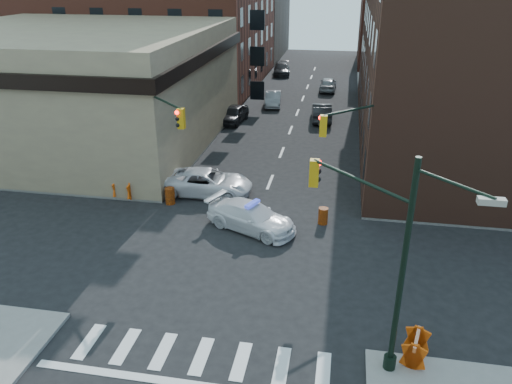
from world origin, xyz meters
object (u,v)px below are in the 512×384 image
at_px(pedestrian_a, 169,165).
at_px(barrel_road, 323,216).
at_px(pickup, 207,182).
at_px(parked_car_wfar, 273,99).
at_px(parked_car_wnear, 234,114).
at_px(pedestrian_b, 89,181).
at_px(barrel_bank, 170,196).
at_px(barricade_se_a, 415,348).
at_px(barricade_nw_a, 167,179).
at_px(police_car, 251,217).
at_px(parked_car_enear, 322,112).

relative_size(pedestrian_a, barrel_road, 1.98).
relative_size(pickup, parked_car_wfar, 1.30).
height_order(parked_car_wnear, parked_car_wfar, parked_car_wnear).
bearing_deg(pedestrian_b, parked_car_wnear, 81.58).
bearing_deg(barrel_road, pickup, 159.83).
relative_size(barrel_bank, barricade_se_a, 0.76).
xyz_separation_m(pedestrian_a, barricade_nw_a, (0.24, -1.16, -0.52)).
height_order(police_car, pedestrian_b, pedestrian_b).
bearing_deg(parked_car_wnear, barricade_se_a, -59.24).
xyz_separation_m(pickup, barricade_se_a, (11.39, -13.09, -0.14)).
bearing_deg(parked_car_wfar, barricade_nw_a, -105.70).
bearing_deg(barricade_se_a, barrel_road, 34.37).
bearing_deg(barrel_bank, parked_car_wfar, 83.70).
relative_size(pedestrian_a, pedestrian_b, 1.22).
height_order(pickup, barrel_road, pickup).
height_order(barrel_bank, barricade_nw_a, barrel_bank).
bearing_deg(parked_car_enear, pedestrian_b, 50.02).
relative_size(parked_car_wnear, parked_car_wfar, 1.03).
distance_m(pedestrian_b, barricade_nw_a, 4.92).
bearing_deg(pedestrian_a, parked_car_enear, 56.07).
height_order(pickup, parked_car_enear, parked_car_enear).
height_order(pedestrian_b, barricade_nw_a, pedestrian_b).
xyz_separation_m(parked_car_wnear, barrel_bank, (0.00, -17.91, -0.27)).
height_order(parked_car_wfar, pedestrian_a, pedestrian_a).
distance_m(parked_car_wnear, barricade_se_a, 32.06).
distance_m(police_car, barrel_road, 4.09).
distance_m(pedestrian_b, barricade_se_a, 22.06).
bearing_deg(barricade_se_a, pedestrian_b, 71.73).
xyz_separation_m(police_car, parked_car_enear, (2.52, 22.33, 0.06)).
bearing_deg(police_car, barrel_road, -46.73).
relative_size(parked_car_wfar, barricade_nw_a, 3.89).
xyz_separation_m(parked_car_wfar, pedestrian_a, (-3.96, -21.05, 0.36)).
distance_m(parked_car_wfar, barricade_se_a, 37.41).
xyz_separation_m(pickup, pedestrian_a, (-3.07, 1.77, 0.29)).
bearing_deg(parked_car_wnear, barricade_nw_a, -87.27).
distance_m(pickup, pedestrian_b, 7.44).
bearing_deg(barricade_nw_a, barrel_bank, -62.39).
bearing_deg(parked_car_enear, parked_car_wnear, 9.15).
height_order(pedestrian_a, barricade_nw_a, pedestrian_a).
bearing_deg(pedestrian_b, barrel_road, 3.69).
distance_m(police_car, barricade_nw_a, 8.03).
xyz_separation_m(pickup, barricade_nw_a, (-2.83, 0.61, -0.22)).
bearing_deg(parked_car_enear, parked_car_wfar, -46.60).
xyz_separation_m(parked_car_wnear, pedestrian_b, (-5.48, -17.51, 0.14)).
distance_m(pickup, pedestrian_a, 3.56).
height_order(police_car, parked_car_wnear, parked_car_wnear).
bearing_deg(parked_car_wfar, pickup, -98.43).
bearing_deg(parked_car_wfar, barrel_bank, -102.50).
xyz_separation_m(parked_car_enear, pedestrian_b, (-13.48, -19.60, 0.11)).
relative_size(parked_car_enear, barrel_road, 5.18).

